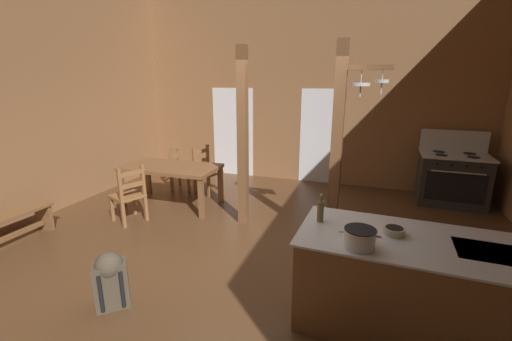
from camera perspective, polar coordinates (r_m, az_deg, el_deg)
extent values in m
cube|color=brown|center=(4.39, -2.25, -15.84)|extent=(8.20, 8.20, 0.10)
cube|color=#93663F|center=(7.39, 8.46, 14.85)|extent=(8.20, 0.14, 4.36)
cube|color=#93663F|center=(6.22, -37.86, 11.82)|extent=(0.14, 8.20, 4.36)
cube|color=white|center=(7.90, -4.01, 6.59)|extent=(1.00, 0.01, 2.05)
cube|color=white|center=(7.36, 10.84, 5.71)|extent=(0.84, 0.01, 2.05)
cube|color=brown|center=(3.46, 26.34, -17.64)|extent=(2.14, 1.00, 0.86)
cube|color=silver|center=(3.25, 27.27, -11.04)|extent=(2.20, 1.06, 0.02)
cube|color=black|center=(3.34, 35.50, -11.40)|extent=(0.54, 0.42, 0.00)
cube|color=black|center=(4.02, 25.23, -19.00)|extent=(1.99, 0.14, 0.10)
cube|color=#2A2A2A|center=(7.05, 30.69, -1.43)|extent=(1.12, 0.80, 0.90)
cube|color=black|center=(6.69, 31.17, -2.57)|extent=(0.93, 0.04, 0.52)
cylinder|color=silver|center=(6.60, 31.54, -0.31)|extent=(0.83, 0.05, 0.02)
cube|color=silver|center=(6.94, 31.21, 2.25)|extent=(1.17, 0.84, 0.03)
cube|color=silver|center=(7.26, 30.96, 4.42)|extent=(1.14, 0.08, 0.40)
cylinder|color=black|center=(6.85, 33.47, 1.94)|extent=(0.21, 0.21, 0.01)
cylinder|color=black|center=(6.75, 29.39, 2.36)|extent=(0.21, 0.21, 0.01)
cylinder|color=black|center=(7.14, 32.97, 2.46)|extent=(0.21, 0.21, 0.01)
cylinder|color=black|center=(7.04, 29.06, 2.87)|extent=(0.21, 0.21, 0.01)
cylinder|color=black|center=(6.65, 34.44, 0.44)|extent=(0.04, 0.03, 0.04)
cylinder|color=black|center=(6.60, 32.60, 0.62)|extent=(0.04, 0.03, 0.04)
cylinder|color=black|center=(6.56, 30.73, 0.81)|extent=(0.04, 0.03, 0.04)
cylinder|color=black|center=(6.52, 28.84, 0.99)|extent=(0.04, 0.03, 0.04)
cube|color=brown|center=(4.45, 13.72, 3.65)|extent=(0.14, 0.14, 2.71)
cube|color=brown|center=(4.35, 18.19, 16.56)|extent=(0.67, 0.09, 0.06)
cylinder|color=silver|center=(4.35, 17.76, 15.42)|extent=(0.01, 0.01, 0.18)
cylinder|color=silver|center=(4.35, 17.64, 13.98)|extent=(0.23, 0.23, 0.04)
cylinder|color=silver|center=(4.35, 17.55, 12.93)|extent=(0.02, 0.02, 0.14)
cylinder|color=silver|center=(4.34, 21.04, 15.39)|extent=(0.01, 0.01, 0.14)
cylinder|color=silver|center=(4.34, 20.92, 14.21)|extent=(0.16, 0.16, 0.04)
cylinder|color=silver|center=(4.34, 20.82, 13.16)|extent=(0.02, 0.02, 0.14)
cube|color=brown|center=(5.04, -2.30, 5.40)|extent=(0.14, 0.14, 2.71)
cube|color=brown|center=(6.11, -14.52, 0.52)|extent=(1.71, 0.93, 0.06)
cube|color=brown|center=(6.95, -18.13, -1.14)|extent=(0.08, 0.08, 0.68)
cube|color=brown|center=(6.18, -6.14, -2.48)|extent=(0.08, 0.08, 0.68)
cube|color=brown|center=(6.37, -22.20, -3.01)|extent=(0.08, 0.08, 0.68)
cube|color=brown|center=(5.52, -9.43, -4.82)|extent=(0.08, 0.08, 0.68)
cube|color=olive|center=(5.69, -21.32, -4.10)|extent=(0.58, 0.58, 0.04)
cube|color=olive|center=(5.86, -23.61, -6.15)|extent=(0.07, 0.07, 0.41)
cube|color=olive|center=(6.01, -20.33, -5.28)|extent=(0.07, 0.07, 0.41)
cube|color=olive|center=(5.44, -22.22, -4.58)|extent=(0.07, 0.07, 0.95)
cube|color=olive|center=(5.60, -18.75, -3.68)|extent=(0.07, 0.07, 0.95)
cube|color=olive|center=(5.41, -20.81, -0.48)|extent=(0.18, 0.36, 0.07)
cube|color=olive|center=(5.46, -20.63, -2.39)|extent=(0.18, 0.36, 0.07)
cube|color=olive|center=(7.07, -12.39, 0.30)|extent=(0.48, 0.48, 0.04)
cube|color=olive|center=(7.22, -10.29, -1.13)|extent=(0.05, 0.05, 0.41)
cube|color=olive|center=(6.89, -11.51, -2.00)|extent=(0.05, 0.05, 0.41)
cube|color=olive|center=(7.30, -13.14, 1.10)|extent=(0.05, 0.05, 0.95)
cube|color=olive|center=(6.98, -14.48, 0.34)|extent=(0.05, 0.05, 0.95)
cube|color=olive|center=(7.06, -13.98, 3.60)|extent=(0.08, 0.38, 0.07)
cube|color=olive|center=(7.10, -13.88, 2.10)|extent=(0.08, 0.38, 0.07)
cube|color=olive|center=(6.69, -8.26, -0.36)|extent=(0.55, 0.55, 0.04)
cube|color=olive|center=(6.76, -5.91, -2.11)|extent=(0.06, 0.06, 0.41)
cube|color=olive|center=(6.50, -8.17, -2.91)|extent=(0.06, 0.06, 0.41)
cube|color=olive|center=(6.94, -8.28, 0.59)|extent=(0.06, 0.06, 0.95)
cube|color=olive|center=(6.68, -10.58, -0.08)|extent=(0.06, 0.06, 0.95)
cube|color=olive|center=(6.72, -9.54, 3.27)|extent=(0.15, 0.37, 0.07)
cube|color=olive|center=(6.77, -9.47, 1.70)|extent=(0.15, 0.37, 0.07)
cube|color=brown|center=(6.05, -32.75, -6.74)|extent=(0.31, 0.06, 0.40)
cube|color=brown|center=(5.74, -37.87, -9.57)|extent=(0.07, 1.26, 0.06)
cube|color=#4C4233|center=(3.79, -23.67, -17.62)|extent=(0.39, 0.38, 0.48)
cube|color=#4C4233|center=(3.94, -23.55, -17.51)|extent=(0.21, 0.19, 0.17)
cylinder|color=black|center=(3.69, -25.24, -18.76)|extent=(0.06, 0.06, 0.38)
cylinder|color=black|center=(3.68, -22.11, -18.50)|extent=(0.06, 0.06, 0.38)
sphere|color=#4C4233|center=(3.68, -24.05, -14.72)|extent=(0.38, 0.38, 0.27)
cylinder|color=silver|center=(2.91, 17.48, -11.16)|extent=(0.25, 0.25, 0.16)
cylinder|color=black|center=(2.87, 17.61, -9.67)|extent=(0.26, 0.26, 0.01)
cylinder|color=silver|center=(2.89, 14.73, -10.21)|extent=(0.05, 0.02, 0.02)
cylinder|color=silver|center=(2.89, 20.35, -10.68)|extent=(0.05, 0.02, 0.02)
cylinder|color=#B2A893|center=(3.26, 22.75, -9.62)|extent=(0.19, 0.19, 0.06)
cylinder|color=black|center=(3.24, 22.81, -9.08)|extent=(0.15, 0.15, 0.00)
cylinder|color=brown|center=(3.31, 11.07, -6.94)|extent=(0.06, 0.06, 0.21)
cylinder|color=brown|center=(3.26, 11.20, -4.65)|extent=(0.03, 0.03, 0.07)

